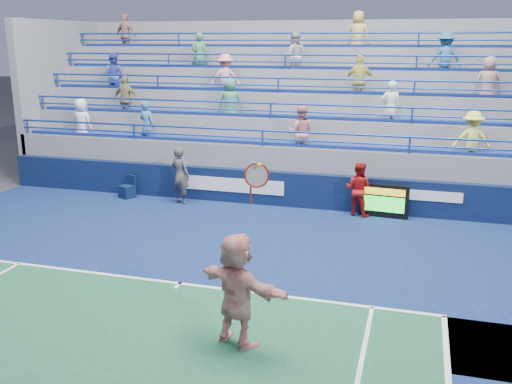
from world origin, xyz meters
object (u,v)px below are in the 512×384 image
(tennis_player, at_px, (237,289))
(ball_girl, at_px, (358,189))
(serve_speed_board, at_px, (384,201))
(line_judge, at_px, (180,175))
(judge_chair, at_px, (127,191))

(tennis_player, distance_m, ball_girl, 8.22)
(serve_speed_board, distance_m, tennis_player, 8.38)
(serve_speed_board, relative_size, line_judge, 0.79)
(serve_speed_board, height_order, line_judge, line_judge)
(tennis_player, xyz_separation_m, line_judge, (-4.45, 7.87, -0.09))
(line_judge, bearing_deg, ball_girl, -160.41)
(line_judge, bearing_deg, tennis_player, 136.42)
(serve_speed_board, xyz_separation_m, line_judge, (-6.38, -0.27, 0.42))
(ball_girl, bearing_deg, judge_chair, 16.68)
(ball_girl, bearing_deg, tennis_player, 97.29)
(serve_speed_board, bearing_deg, line_judge, -177.62)
(serve_speed_board, height_order, judge_chair, serve_speed_board)
(tennis_player, height_order, line_judge, tennis_player)
(tennis_player, relative_size, line_judge, 1.74)
(tennis_player, bearing_deg, ball_girl, 81.83)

